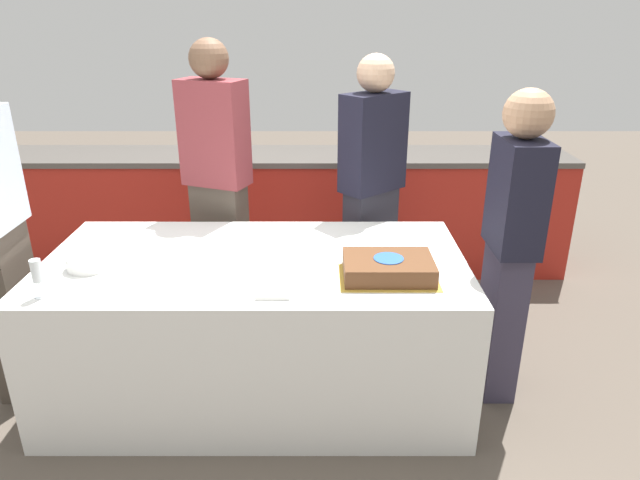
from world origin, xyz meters
name	(u,v)px	position (x,y,z in m)	size (l,w,h in m)	color
ground_plane	(262,386)	(0.00, 0.00, 0.00)	(14.00, 14.00, 0.00)	brown
back_counter	(279,211)	(0.00, 1.60, 0.46)	(4.40, 0.58, 0.92)	#A82319
dining_table	(259,325)	(0.00, 0.00, 0.39)	(2.10, 1.06, 0.77)	white
cake	(389,268)	(0.64, -0.20, 0.82)	(0.45, 0.33, 0.09)	gold
plate_stack	(89,261)	(-0.79, -0.11, 0.81)	(0.20, 0.20, 0.07)	white
wine_glass	(38,272)	(-0.88, -0.41, 0.89)	(0.06, 0.06, 0.18)	white
side_plate_near_cake	(371,251)	(0.59, 0.09, 0.78)	(0.19, 0.19, 0.00)	white
side_plate_right_edge	(336,257)	(0.40, 0.02, 0.78)	(0.19, 0.19, 0.00)	white
utensil_pile	(274,293)	(0.12, -0.39, 0.78)	(0.15, 0.11, 0.02)	white
person_cutting_cake	(373,191)	(0.64, 0.75, 0.89)	(0.43, 0.41, 1.70)	#282833
person_seated_right	(512,244)	(1.27, 0.00, 0.85)	(0.23, 0.35, 1.61)	#383347
person_standing_back	(219,183)	(-0.30, 0.75, 0.94)	(0.43, 0.33, 1.79)	#4C4238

